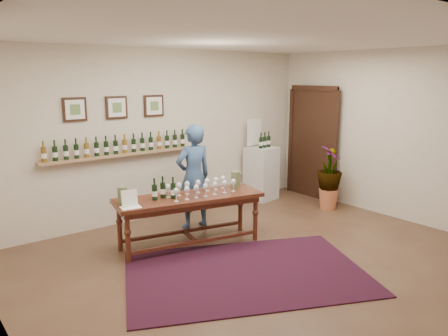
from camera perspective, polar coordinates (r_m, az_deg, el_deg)
ground at (r=5.83m, az=4.94°, el=-11.93°), size 6.00×6.00×0.00m
room_shell at (r=8.24m, az=7.10°, el=3.20°), size 6.00×6.00×6.00m
rug at (r=5.48m, az=2.86°, el=-13.48°), size 3.40×2.94×0.02m
tasting_table at (r=6.12m, az=-4.56°, el=-4.62°), size 2.14×1.06×0.73m
table_glasses at (r=6.12m, az=-2.95°, el=-2.57°), size 1.42×0.42×0.19m
table_bottles at (r=5.95m, az=-7.93°, el=-2.51°), size 0.33×0.26×0.31m
pitcher_left at (r=5.81m, az=-13.12°, el=-3.50°), size 0.19×0.19×0.23m
pitcher_right at (r=6.49m, az=1.49°, el=-1.51°), size 0.19×0.19×0.25m
menu_card at (r=5.65m, az=-12.24°, el=-3.93°), size 0.27×0.22×0.22m
display_pedestal at (r=8.50m, az=4.90°, el=-0.68°), size 0.58×0.58×1.02m
pedestal_bottles at (r=8.36m, az=5.35°, el=3.58°), size 0.28×0.11×0.27m
info_sign at (r=8.48m, az=3.98°, el=4.71°), size 0.40×0.08×0.56m
potted_plant at (r=8.02m, az=13.59°, el=-1.20°), size 0.74×0.74×1.00m
person at (r=6.81m, az=-4.00°, el=-1.17°), size 0.63×0.44×1.63m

